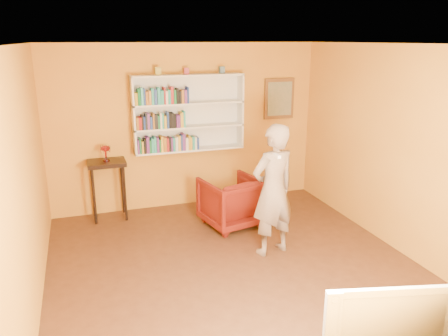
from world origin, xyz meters
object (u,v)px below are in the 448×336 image
Objects in this scene: console_table at (107,171)px; ruby_lustre at (105,150)px; television at (387,316)px; armchair at (231,202)px; person at (273,190)px; bookshelf at (188,113)px.

console_table is 3.82× the size of ruby_lustre.
armchair is at bearing 102.38° from television.
console_table is at bearing 135.00° from ruby_lustre.
armchair is 0.47× the size of person.
armchair is (1.74, -0.87, -0.74)m from ruby_lustre.
console_table is 0.94× the size of television.
person reaches higher than armchair.
console_table is at bearing 123.95° from television.
television reaches higher than armchair.
ruby_lustre reaches higher than armchair.
television is (0.31, -4.66, -0.77)m from bookshelf.
console_table is 0.54× the size of person.
television is (-0.30, -2.62, -0.05)m from person.
person is at bearing 89.42° from armchair.
bookshelf is 4.73m from television.
armchair is at bearing -68.98° from bookshelf.
ruby_lustre is 4.80m from television.
person is (1.95, -1.88, 0.09)m from console_table.
person reaches higher than console_table.
bookshelf is at bearing 107.51° from television.
bookshelf reaches higher than television.
ruby_lustre is 0.14× the size of person.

